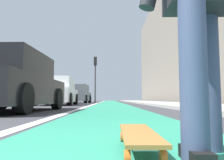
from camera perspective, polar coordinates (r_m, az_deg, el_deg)
ground_plane at (r=10.56m, az=-0.03°, el=-6.51°), size 80.00×80.00×0.00m
bike_lane_paint at (r=24.55m, az=-0.32°, el=-5.55°), size 56.00×1.83×0.00m
lane_stripe_white at (r=20.58m, az=-3.25°, el=-5.68°), size 52.00×0.16×0.01m
sidewalk_curb at (r=18.89m, az=10.34°, el=-5.54°), size 52.00×3.20×0.10m
building_facade at (r=24.35m, az=15.42°, el=10.64°), size 40.00×1.20×13.47m
skateboard at (r=1.44m, az=6.58°, el=-13.46°), size 0.84×0.21×0.11m
parked_car_near at (r=6.40m, az=-24.13°, el=-0.80°), size 4.10×2.09×1.48m
parked_car_mid at (r=12.71m, az=-13.51°, el=-2.92°), size 4.09×2.00×1.47m
parked_car_far at (r=19.06m, az=-8.70°, el=-3.53°), size 4.28×2.08×1.49m
traffic_light at (r=21.47m, az=-4.19°, el=2.27°), size 0.33×0.28×4.28m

